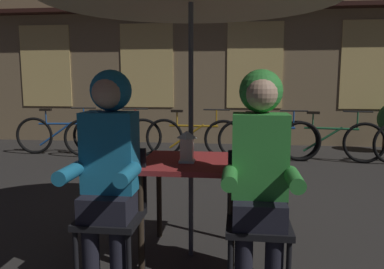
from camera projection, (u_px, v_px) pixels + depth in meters
ground_plane at (191, 254)px, 2.95m from camera, size 60.00×60.00×0.00m
cafe_table at (191, 174)px, 2.86m from camera, size 0.72×0.72×0.74m
lantern at (187, 146)px, 2.77m from camera, size 0.11×0.11×0.23m
chair_left at (113, 207)px, 2.58m from camera, size 0.40×0.40×0.87m
chair_right at (258, 213)px, 2.46m from camera, size 0.40×0.40×0.87m
person_left_hooded at (109, 156)px, 2.47m from camera, size 0.45×0.56×1.40m
person_right_hooded at (260, 160)px, 2.36m from camera, size 0.45×0.56×1.40m
bicycle_nearest at (63, 135)px, 6.85m from camera, size 1.68×0.24×0.84m
bicycle_second at (113, 137)px, 6.63m from camera, size 1.66×0.37×0.84m
bicycle_third at (193, 137)px, 6.54m from camera, size 1.68×0.11×0.84m
bicycle_fourth at (268, 140)px, 6.31m from camera, size 1.68×0.10×0.84m
bicycle_fifth at (330, 141)px, 6.20m from camera, size 1.67×0.26×0.84m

